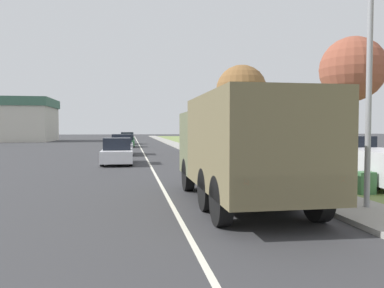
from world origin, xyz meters
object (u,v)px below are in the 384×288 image
Objects in this scene: car_second_ahead at (122,145)px; pickup_truck at (359,160)px; car_fourth_ahead at (127,139)px; military_truck at (242,145)px; car_third_ahead at (126,141)px; car_nearest_ahead at (117,152)px; lamp_post at (362,42)px.

pickup_truck reaches higher than car_second_ahead.
car_second_ahead is 19.55m from car_fourth_ahead.
military_truck is 20.52m from car_second_ahead.
car_second_ahead reaches higher than car_third_ahead.
car_second_ahead is 19.30m from pickup_truck.
pickup_truck is (9.32, -16.90, 0.15)m from car_second_ahead.
military_truck is 1.66× the size of car_nearest_ahead.
pickup_truck is (9.04, -36.45, 0.18)m from car_fourth_ahead.
car_third_ahead is 0.64× the size of lamp_post.
car_second_ahead is 1.07× the size of car_third_ahead.
lamp_post is at bearing -81.68° from car_fourth_ahead.
car_nearest_ahead is at bearing 135.97° from pickup_truck.
lamp_post is (6.28, -21.52, 3.49)m from car_second_ahead.
car_fourth_ahead is (0.39, 27.33, 0.02)m from car_nearest_ahead.
military_truck is at bearing -85.13° from car_fourth_ahead.
military_truck reaches higher than car_third_ahead.
car_second_ahead is at bearing 118.87° from pickup_truck.
pickup_truck is (9.16, -28.79, 0.26)m from car_third_ahead.
car_nearest_ahead is (-3.77, 12.38, -0.96)m from military_truck.
military_truck is 32.27m from car_third_ahead.
military_truck is 12.98m from car_nearest_ahead.
lamp_post reaches higher than car_nearest_ahead.
military_truck reaches higher than car_nearest_ahead.
car_second_ahead is (0.11, 7.79, 0.04)m from car_nearest_ahead.
car_second_ahead is at bearing 89.21° from car_nearest_ahead.
military_truck is at bearing 152.66° from lamp_post.
car_third_ahead is 0.99× the size of car_fourth_ahead.
lamp_post is at bearing -27.34° from military_truck.
pickup_truck reaches higher than car_fourth_ahead.
car_nearest_ahead is 0.73× the size of pickup_truck.
car_third_ahead is at bearing 107.65° from pickup_truck.
military_truck is at bearing -149.99° from pickup_truck.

